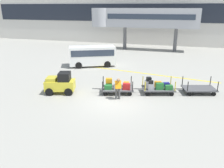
# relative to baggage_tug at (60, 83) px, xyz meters

# --- Properties ---
(ground_plane) EXTENTS (120.00, 120.00, 0.00)m
(ground_plane) POSITION_rel_baggage_tug_xyz_m (4.07, -0.54, -0.75)
(ground_plane) COLOR #9E9B91
(apron_lead_line) EXTENTS (14.80, 2.59, 0.01)m
(apron_lead_line) POSITION_rel_baggage_tug_xyz_m (4.31, 7.10, -0.75)
(apron_lead_line) COLOR yellow
(apron_lead_line) RESTS_ON ground_plane
(terminal_building) EXTENTS (62.14, 2.51, 9.24)m
(terminal_building) POSITION_rel_baggage_tug_xyz_m (4.07, 25.45, 3.87)
(terminal_building) COLOR beige
(terminal_building) RESTS_ON ground_plane
(jet_bridge) EXTENTS (15.30, 3.00, 5.84)m
(jet_bridge) POSITION_rel_baggage_tug_xyz_m (2.08, 19.46, 3.74)
(jet_bridge) COLOR #B7B7BC
(jet_bridge) RESTS_ON ground_plane
(baggage_tug) EXTENTS (2.33, 1.72, 1.58)m
(baggage_tug) POSITION_rel_baggage_tug_xyz_m (0.00, 0.00, 0.00)
(baggage_tug) COLOR gold
(baggage_tug) RESTS_ON ground_plane
(baggage_cart_lead) EXTENTS (3.08, 2.00, 1.10)m
(baggage_cart_lead) POSITION_rel_baggage_tug_xyz_m (3.99, 1.19, -0.25)
(baggage_cart_lead) COLOR #4C4C4F
(baggage_cart_lead) RESTS_ON ground_plane
(baggage_cart_middle) EXTENTS (3.08, 2.00, 1.14)m
(baggage_cart_middle) POSITION_rel_baggage_tug_xyz_m (6.78, 2.01, -0.23)
(baggage_cart_middle) COLOR #4C4C4F
(baggage_cart_middle) RESTS_ON ground_plane
(baggage_cart_tail) EXTENTS (3.08, 2.00, 1.10)m
(baggage_cart_tail) POSITION_rel_baggage_tug_xyz_m (9.74, 2.89, -0.41)
(baggage_cart_tail) COLOR #4C4C4F
(baggage_cart_tail) RESTS_ON ground_plane
(baggage_handler) EXTENTS (0.54, 0.55, 1.56)m
(baggage_handler) POSITION_rel_baggage_tug_xyz_m (4.35, 0.02, 0.11)
(baggage_handler) COLOR #4C4C4C
(baggage_handler) RESTS_ON ground_plane
(shuttle_van) EXTENTS (5.15, 3.78, 2.10)m
(shuttle_van) POSITION_rel_baggage_tug_xyz_m (-0.73, 8.29, 0.48)
(shuttle_van) COLOR white
(shuttle_van) RESTS_ON ground_plane
(safety_cone_near) EXTENTS (0.36, 0.36, 0.55)m
(safety_cone_near) POSITION_rel_baggage_tug_xyz_m (-1.08, 2.89, -0.48)
(safety_cone_near) COLOR orange
(safety_cone_near) RESTS_ON ground_plane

